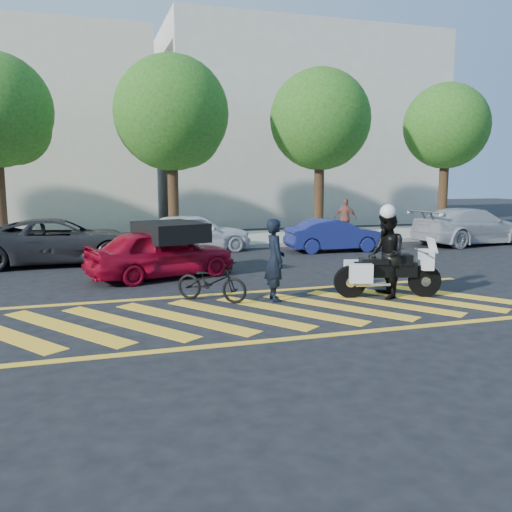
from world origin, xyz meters
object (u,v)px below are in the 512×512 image
object	(u,v)px
police_motorcycle	(386,272)
parked_right	(335,235)
red_convertible	(161,253)
officer_moto	(386,255)
parked_far_right	(470,226)
bicycle	(212,282)
parked_mid_left	(60,241)
parked_mid_right	(193,233)
officer_bike	(275,260)

from	to	relation	value
police_motorcycle	parked_right	xyz separation A→B (m)	(2.23, 7.33, 0.00)
red_convertible	parked_right	size ratio (longest dim) A/B	1.11
officer_moto	parked_right	world-z (taller)	officer_moto
red_convertible	parked_far_right	xyz separation A→B (m)	(12.96, 3.56, 0.05)
bicycle	parked_far_right	distance (m)	13.99
parked_mid_left	parked_far_right	size ratio (longest dim) A/B	1.02
parked_mid_left	parked_mid_right	xyz separation A→B (m)	(4.55, 1.40, -0.01)
police_motorcycle	parked_mid_right	world-z (taller)	parked_mid_right
police_motorcycle	red_convertible	bearing A→B (deg)	153.59
parked_mid_left	parked_far_right	distance (m)	15.71
officer_moto	parked_mid_left	bearing A→B (deg)	-120.74
red_convertible	parked_right	bearing A→B (deg)	-80.15
officer_bike	parked_mid_right	bearing A→B (deg)	5.11
police_motorcycle	officer_moto	size ratio (longest dim) A/B	1.24
bicycle	officer_moto	distance (m)	4.02
officer_bike	red_convertible	size ratio (longest dim) A/B	0.46
red_convertible	parked_mid_right	bearing A→B (deg)	-37.16
officer_moto	parked_far_right	xyz separation A→B (m)	(8.37, 7.53, -0.25)
police_motorcycle	officer_bike	bearing A→B (deg)	-176.26
parked_mid_left	officer_moto	bearing A→B (deg)	-135.21
parked_far_right	officer_bike	bearing A→B (deg)	115.08
officer_moto	parked_far_right	world-z (taller)	officer_moto
parked_right	bicycle	bearing A→B (deg)	140.24
parked_far_right	parked_right	bearing A→B (deg)	83.96
parked_mid_right	parked_mid_left	bearing A→B (deg)	99.17
red_convertible	parked_far_right	distance (m)	13.44
officer_moto	parked_right	size ratio (longest dim) A/B	0.54
bicycle	officer_moto	xyz separation A→B (m)	(3.90, -0.82, 0.54)
parked_mid_right	officer_bike	bearing A→B (deg)	173.85
police_motorcycle	parked_mid_left	xyz separation A→B (m)	(-7.35, 7.33, 0.13)
parked_mid_right	parked_far_right	xyz separation A→B (m)	(11.16, -1.21, 0.03)
parked_mid_right	parked_right	distance (m)	5.22
police_motorcycle	parked_mid_left	bearing A→B (deg)	149.37
bicycle	parked_right	world-z (taller)	parked_right
officer_moto	parked_mid_right	world-z (taller)	officer_moto
officer_moto	parked_mid_left	world-z (taller)	officer_moto
officer_bike	officer_moto	world-z (taller)	officer_moto
officer_bike	parked_right	xyz separation A→B (m)	(4.77, 6.86, -0.32)
parked_mid_right	parked_right	xyz separation A→B (m)	(5.02, -1.40, -0.12)
bicycle	parked_far_right	bearing A→B (deg)	-21.85
red_convertible	parked_far_right	world-z (taller)	parked_far_right
officer_bike	red_convertible	xyz separation A→B (m)	(-2.06, 3.49, -0.23)
red_convertible	parked_mid_right	distance (m)	5.10
bicycle	parked_far_right	world-z (taller)	parked_far_right
bicycle	police_motorcycle	size ratio (longest dim) A/B	0.69
officer_bike	red_convertible	world-z (taller)	officer_bike
police_motorcycle	officer_moto	bearing A→B (deg)	-136.77
bicycle	police_motorcycle	bearing A→B (deg)	-62.18
parked_far_right	officer_moto	bearing A→B (deg)	124.16
officer_bike	parked_right	world-z (taller)	officer_bike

